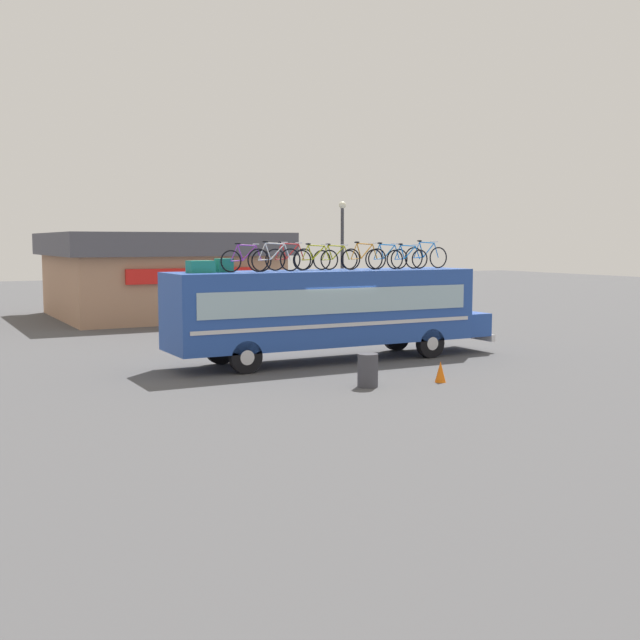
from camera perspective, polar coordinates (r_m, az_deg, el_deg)
ground_plane at (r=25.58m, az=0.30°, el=-3.02°), size 120.00×120.00×0.00m
bus at (r=25.46m, az=0.62°, el=0.86°), size 11.42×2.40×2.97m
luggage_bag_1 at (r=23.65m, az=-8.72°, el=3.86°), size 0.75×0.54×0.36m
luggage_bag_2 at (r=24.04m, az=-7.01°, el=3.98°), size 0.48×0.41×0.41m
rooftop_bicycle_1 at (r=23.94m, az=-5.40°, el=4.39°), size 1.68×0.44×0.90m
rooftop_bicycle_2 at (r=24.27m, az=-3.35°, el=4.48°), size 1.81×0.44×0.96m
rooftop_bicycle_3 at (r=25.16m, az=-2.24°, el=4.51°), size 1.73×0.44×0.94m
rooftop_bicycle_4 at (r=25.45m, az=-0.32°, el=4.48°), size 1.67×0.44×0.88m
rooftop_bicycle_5 at (r=25.88m, az=1.14°, el=4.49°), size 1.69×0.44×0.87m
rooftop_bicycle_6 at (r=25.93m, az=3.23°, el=4.54°), size 1.72×0.44×0.94m
rooftop_bicycle_7 at (r=26.44m, az=4.88°, el=4.53°), size 1.69×0.44×0.91m
rooftop_bicycle_8 at (r=26.86m, az=6.38°, el=4.51°), size 1.68×0.44×0.87m
rooftop_bicycle_9 at (r=27.37m, az=7.74°, el=4.60°), size 1.78×0.44×0.98m
roadside_building at (r=41.83m, az=-11.63°, el=3.34°), size 11.00×10.69×4.33m
trash_bin at (r=21.08m, az=3.50°, el=-3.68°), size 0.55×0.55×0.90m
traffic_cone at (r=22.00m, az=8.77°, el=-3.75°), size 0.31×0.31×0.59m
street_lamp at (r=33.59m, az=1.63°, el=4.73°), size 0.31×0.31×5.60m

